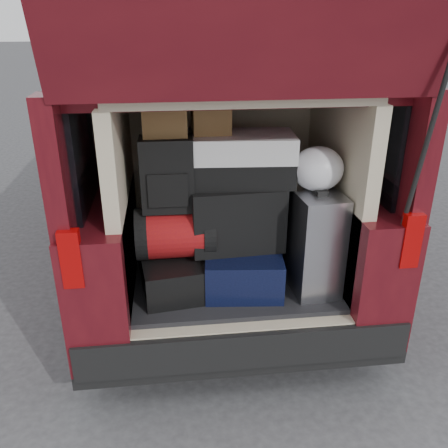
{
  "coord_description": "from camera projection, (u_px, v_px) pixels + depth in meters",
  "views": [
    {
      "loc": [
        -0.37,
        -2.42,
        2.1
      ],
      "look_at": [
        -0.06,
        0.2,
        0.93
      ],
      "focal_mm": 38.0,
      "sensor_mm": 36.0,
      "label": 1
    }
  ],
  "objects": [
    {
      "name": "black_hardshell",
      "position": [
        174.0,
        271.0,
        2.9
      ],
      "size": [
        0.46,
        0.58,
        0.21
      ],
      "primitive_type": "cube",
      "rotation": [
        0.0,
        0.0,
        0.13
      ],
      "color": "black",
      "rests_on": "load_floor"
    },
    {
      "name": "navy_hardshell",
      "position": [
        243.0,
        265.0,
        2.94
      ],
      "size": [
        0.51,
        0.6,
        0.24
      ],
      "primitive_type": "cube",
      "rotation": [
        0.0,
        0.0,
        -0.1
      ],
      "color": "black",
      "rests_on": "load_floor"
    },
    {
      "name": "grocery_sack_lower",
      "position": [
        164.0,
        115.0,
        2.58
      ],
      "size": [
        0.24,
        0.2,
        0.22
      ],
      "primitive_type": "cube",
      "rotation": [
        0.0,
        0.0,
        0.01
      ],
      "color": "brown",
      "rests_on": "backpack"
    },
    {
      "name": "minivan",
      "position": [
        209.0,
        153.0,
        4.4
      ],
      "size": [
        1.9,
        5.35,
        2.77
      ],
      "color": "black",
      "rests_on": "ground"
    },
    {
      "name": "silver_roller",
      "position": [
        313.0,
        240.0,
        2.83
      ],
      "size": [
        0.29,
        0.43,
        0.62
      ],
      "primitive_type": "cube",
      "rotation": [
        0.0,
        0.0,
        0.09
      ],
      "color": "white",
      "rests_on": "load_floor"
    },
    {
      "name": "ground",
      "position": [
        236.0,
        365.0,
        3.09
      ],
      "size": [
        80.0,
        80.0,
        0.0
      ],
      "primitive_type": "plane",
      "color": "#343436",
      "rests_on": "ground"
    },
    {
      "name": "backpack",
      "position": [
        167.0,
        174.0,
        2.66
      ],
      "size": [
        0.3,
        0.19,
        0.42
      ],
      "primitive_type": "cube",
      "rotation": [
        0.0,
        0.0,
        -0.02
      ],
      "color": "black",
      "rests_on": "red_duffel"
    },
    {
      "name": "load_floor",
      "position": [
        231.0,
        306.0,
        3.23
      ],
      "size": [
        1.24,
        1.05,
        0.55
      ],
      "primitive_type": "cube",
      "color": "black",
      "rests_on": "ground"
    },
    {
      "name": "grocery_sack_upper",
      "position": [
        211.0,
        114.0,
        2.66
      ],
      "size": [
        0.22,
        0.18,
        0.21
      ],
      "primitive_type": "cube",
      "rotation": [
        0.0,
        0.0,
        0.04
      ],
      "color": "brown",
      "rests_on": "twotone_duffel"
    },
    {
      "name": "red_duffel",
      "position": [
        175.0,
        233.0,
        2.8
      ],
      "size": [
        0.46,
        0.31,
        0.3
      ],
      "primitive_type": "cube",
      "rotation": [
        0.0,
        0.0,
        0.02
      ],
      "color": "#9E140E",
      "rests_on": "black_hardshell"
    },
    {
      "name": "black_soft_case",
      "position": [
        236.0,
        216.0,
        2.84
      ],
      "size": [
        0.56,
        0.36,
        0.39
      ],
      "primitive_type": "cube",
      "rotation": [
        0.0,
        0.0,
        0.06
      ],
      "color": "black",
      "rests_on": "navy_hardshell"
    },
    {
      "name": "twotone_duffel",
      "position": [
        238.0,
        159.0,
        2.74
      ],
      "size": [
        0.67,
        0.38,
        0.29
      ],
      "primitive_type": "cube",
      "rotation": [
        0.0,
        0.0,
        -0.07
      ],
      "color": "silver",
      "rests_on": "black_soft_case"
    },
    {
      "name": "plastic_bag_right",
      "position": [
        318.0,
        169.0,
        2.68
      ],
      "size": [
        0.33,
        0.32,
        0.25
      ],
      "primitive_type": "ellipsoid",
      "rotation": [
        0.0,
        0.0,
        -0.16
      ],
      "color": "white",
      "rests_on": "silver_roller"
    }
  ]
}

